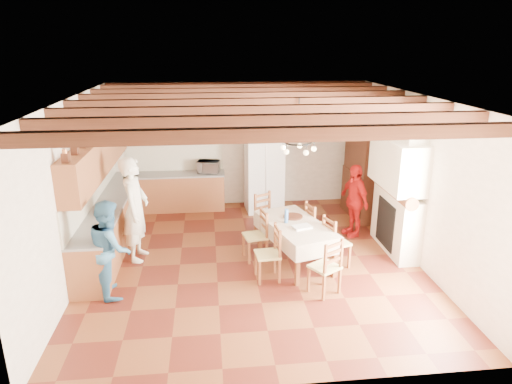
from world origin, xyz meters
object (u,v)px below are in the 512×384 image
Objects in this scene: chair_left_near at (268,253)px; person_woman_red at (354,200)px; chair_right_near at (336,241)px; chair_end_far at (267,217)px; hutch at (364,166)px; chair_end_near at (325,266)px; dining_table at (295,228)px; person_woman_blue at (110,248)px; chair_left_far at (255,235)px; person_man at (135,209)px; refrigerator at (264,176)px; microwave at (209,167)px; chair_right_far at (317,226)px.

person_woman_red reaches higher than chair_left_near.
chair_right_near and chair_end_far have the same top height.
hutch reaches higher than chair_end_near.
person_woman_blue is (-3.11, -0.75, 0.11)m from dining_table.
chair_left_far is at bearing -84.64° from person_woman_blue.
person_woman_red is (0.74, 1.34, 0.28)m from chair_right_near.
chair_end_far is (0.22, 1.67, 0.00)m from chair_left_near.
person_man reaches higher than chair_end_near.
chair_left_far is (-0.49, -2.59, -0.37)m from refrigerator.
person_man reaches higher than refrigerator.
person_woman_blue is (-2.74, -1.84, 0.31)m from chair_end_far.
chair_left_near is 0.49× the size of person_man.
chair_end_far is at bearing -48.07° from microwave.
microwave reaches higher than dining_table.
dining_table is 2.01× the size of chair_left_near.
hutch is 2.52× the size of chair_end_far.
refrigerator is 2.32m from hutch.
hutch is at bearing -64.86° from person_man.
microwave reaches higher than chair_end_near.
chair_end_far is (-0.15, -1.70, -0.37)m from refrigerator.
chair_end_near is (0.85, -0.54, 0.00)m from chair_left_near.
hutch is 2.52× the size of chair_left_near.
chair_right_far and chair_end_near have the same top height.
microwave is at bearing 162.24° from hutch.
microwave is (1.59, 3.81, 0.25)m from person_woman_blue.
chair_right_far is 1.08m from chair_end_far.
person_woman_blue reaches higher than chair_right_far.
dining_table is 1.17m from chair_end_near.
person_woman_red is at bearing -75.45° from person_man.
chair_left_far is at bearing 163.98° from dining_table.
person_woman_blue is (-3.81, -0.52, 0.31)m from chair_right_near.
chair_left_far is at bearing -85.16° from chair_end_near.
hutch reaches higher than chair_end_far.
person_woman_blue is at bearing -175.05° from chair_end_far.
chair_end_near is 2.53m from person_woman_red.
chair_end_near is (0.98, -1.33, 0.00)m from chair_left_far.
dining_table is at bearing 118.79° from chair_right_far.
chair_end_near is (-0.44, -0.89, 0.00)m from chair_right_near.
person_woman_blue is at bearing -82.91° from person_woman_red.
person_man is (-2.66, -2.32, 0.12)m from refrigerator.
person_man reaches higher than chair_right_far.
refrigerator is 2.66m from chair_left_far.
dining_table is 2.01× the size of chair_end_near.
person_man is 2.92m from microwave.
person_man is 3.82× the size of microwave.
microwave reaches higher than chair_right_near.
dining_table is (0.22, -2.79, -0.17)m from refrigerator.
chair_end_near is at bearing 135.04° from chair_right_near.
dining_table is at bearing -108.29° from chair_end_near.
refrigerator is 1.08× the size of person_woman_blue.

